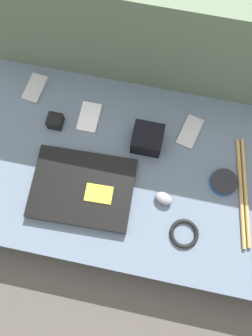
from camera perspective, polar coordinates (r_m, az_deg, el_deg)
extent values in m
plane|color=#4C4742|center=(1.26, 0.00, -1.88)|extent=(8.00, 8.00, 0.00)
cube|color=slate|center=(1.19, 0.00, -1.12)|extent=(1.14, 0.67, 0.13)
cube|color=#60755B|center=(1.21, 4.50, 21.39)|extent=(1.14, 0.20, 0.52)
cube|color=black|center=(1.11, -7.58, -3.50)|extent=(0.35, 0.27, 0.03)
cube|color=yellow|center=(1.09, -4.76, -4.48)|extent=(0.09, 0.06, 0.00)
ellipsoid|color=gray|center=(1.10, 6.59, -5.27)|extent=(0.07, 0.06, 0.03)
cylinder|color=#1E569E|center=(1.16, 16.60, -2.41)|extent=(0.09, 0.09, 0.02)
cylinder|color=#232328|center=(1.15, 16.77, -2.26)|extent=(0.09, 0.09, 0.01)
cube|color=silver|center=(1.20, -6.43, 8.79)|extent=(0.07, 0.11, 0.01)
cube|color=#B7B7BC|center=(1.30, -15.55, 13.25)|extent=(0.07, 0.12, 0.01)
cube|color=#B7B7BC|center=(1.20, 11.08, 6.23)|extent=(0.09, 0.13, 0.01)
cube|color=black|center=(1.13, 3.74, 5.08)|extent=(0.10, 0.10, 0.08)
cube|color=black|center=(1.20, -12.24, 7.99)|extent=(0.05, 0.05, 0.04)
torus|color=black|center=(1.10, 10.09, -11.19)|extent=(0.10, 0.10, 0.01)
cylinder|color=tan|center=(1.18, 19.38, -3.78)|extent=(0.08, 0.37, 0.01)
cylinder|color=tan|center=(1.18, 20.10, -3.79)|extent=(0.08, 0.37, 0.01)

